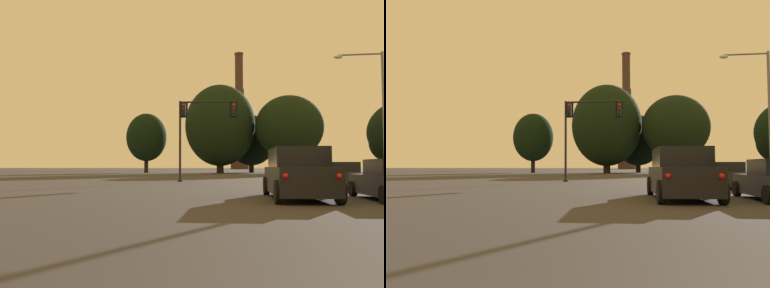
% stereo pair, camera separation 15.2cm
% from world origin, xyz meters
% --- Properties ---
extents(sedan_right_lane_front, '(2.18, 4.77, 1.43)m').
position_xyz_m(sedan_right_lane_front, '(3.54, 19.46, 0.67)').
color(sedan_right_lane_front, '#232328').
rests_on(sedan_right_lane_front, ground_plane).
extents(suv_center_lane_second, '(2.26, 4.96, 1.86)m').
position_xyz_m(suv_center_lane_second, '(0.07, 11.66, 0.90)').
color(suv_center_lane_second, black).
rests_on(suv_center_lane_second, ground_plane).
extents(traffic_light_overhead_left, '(4.68, 0.50, 6.33)m').
position_xyz_m(traffic_light_overhead_left, '(-5.30, 26.44, 4.81)').
color(traffic_light_overhead_left, black).
rests_on(traffic_light_overhead_left, ground_plane).
extents(traffic_light_far_right, '(0.78, 0.50, 6.76)m').
position_xyz_m(traffic_light_far_right, '(7.27, 59.95, 4.40)').
color(traffic_light_far_right, black).
rests_on(traffic_light_far_right, ground_plane).
extents(street_lamp, '(3.44, 0.36, 9.38)m').
position_xyz_m(street_lamp, '(7.53, 25.44, 5.71)').
color(street_lamp, slate).
rests_on(street_lamp, ground_plane).
extents(smokestack, '(8.11, 8.11, 52.63)m').
position_xyz_m(smokestack, '(-3.23, 165.99, 20.63)').
color(smokestack, '#3C2B22').
rests_on(smokestack, ground_plane).
extents(treeline_right_mid, '(7.67, 6.91, 11.28)m').
position_xyz_m(treeline_right_mid, '(-20.02, 66.68, 6.71)').
color(treeline_right_mid, black).
rests_on(treeline_right_mid, ground_plane).
extents(treeline_far_left, '(12.65, 11.39, 16.03)m').
position_xyz_m(treeline_far_left, '(-5.94, 65.06, 8.63)').
color(treeline_far_left, black).
rests_on(treeline_far_left, ground_plane).
extents(treeline_center_left, '(11.49, 10.34, 13.39)m').
position_xyz_m(treeline_center_left, '(5.99, 62.90, 7.92)').
color(treeline_center_left, black).
rests_on(treeline_center_left, ground_plane).
extents(treeline_center_right, '(9.45, 8.50, 11.26)m').
position_xyz_m(treeline_center_right, '(-0.22, 71.61, 6.31)').
color(treeline_center_right, black).
rests_on(treeline_center_right, ground_plane).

